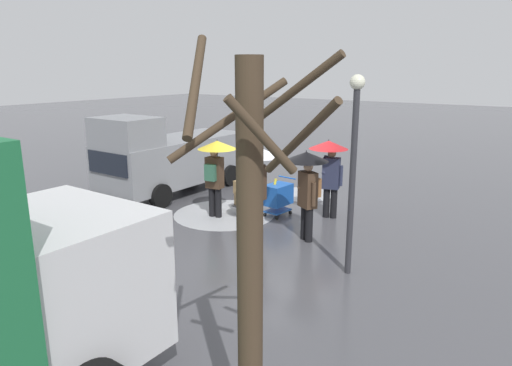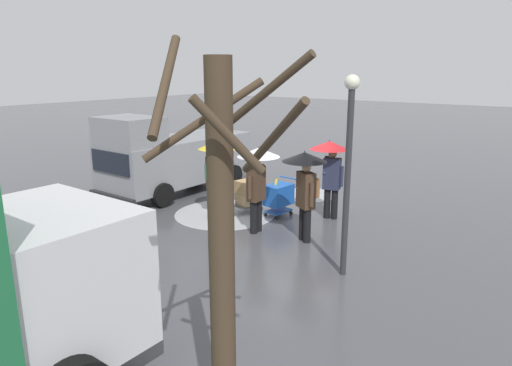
{
  "view_description": "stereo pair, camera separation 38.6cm",
  "coord_description": "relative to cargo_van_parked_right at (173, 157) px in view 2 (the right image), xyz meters",
  "views": [
    {
      "loc": [
        -6.34,
        10.22,
        3.96
      ],
      "look_at": [
        0.25,
        0.67,
        1.05
      ],
      "focal_mm": 32.15,
      "sensor_mm": 36.0,
      "label": 1
    },
    {
      "loc": [
        -6.66,
        9.99,
        3.96
      ],
      "look_at": [
        0.25,
        0.67,
        1.05
      ],
      "focal_mm": 32.15,
      "sensor_mm": 36.0,
      "label": 2
    }
  ],
  "objects": [
    {
      "name": "slush_patch_near_cluster",
      "position": [
        -2.87,
        0.79,
        -1.18
      ],
      "size": [
        2.81,
        2.81,
        0.01
      ],
      "primitive_type": "cylinder",
      "color": "#ADAFB5",
      "rests_on": "ground"
    },
    {
      "name": "pedestrian_white_side",
      "position": [
        -4.43,
        1.39,
        0.41
      ],
      "size": [
        1.04,
        1.04,
        2.15
      ],
      "color": "black",
      "rests_on": "ground"
    },
    {
      "name": "shopping_cart_vendor",
      "position": [
        -4.15,
        0.02,
        -0.61
      ],
      "size": [
        0.63,
        0.87,
        1.04
      ],
      "color": "#1951B2",
      "rests_on": "ground"
    },
    {
      "name": "cargo_van_parked_right",
      "position": [
        0.0,
        0.0,
        0.0
      ],
      "size": [
        2.24,
        5.36,
        2.6
      ],
      "color": "gray",
      "rests_on": "ground"
    },
    {
      "name": "pedestrian_black_side",
      "position": [
        -5.36,
        -0.62,
        0.41
      ],
      "size": [
        1.04,
        1.04,
        2.15
      ],
      "color": "black",
      "rests_on": "ground"
    },
    {
      "name": "slush_patch_under_van",
      "position": [
        -3.7,
        -2.34,
        -1.18
      ],
      "size": [
        1.83,
        1.83,
        0.01
      ],
      "primitive_type": "cylinder",
      "color": "#ADAFB5",
      "rests_on": "ground"
    },
    {
      "name": "pedestrian_pink_side",
      "position": [
        -5.67,
        1.2,
        0.39
      ],
      "size": [
        1.04,
        1.04,
        2.15
      ],
      "color": "black",
      "rests_on": "ground"
    },
    {
      "name": "bare_tree_near",
      "position": [
        -8.27,
        7.14,
        1.07
      ],
      "size": [
        1.6,
        1.53,
        4.26
      ],
      "color": "#423323",
      "rests_on": "ground"
    },
    {
      "name": "ground_plane",
      "position": [
        -4.19,
        0.11,
        -1.18
      ],
      "size": [
        90.0,
        90.0,
        0.0
      ],
      "primitive_type": "plane",
      "color": "#4C4C51"
    },
    {
      "name": "street_lamp",
      "position": [
        -7.24,
        2.35,
        1.19
      ],
      "size": [
        0.28,
        0.28,
        3.86
      ],
      "color": "#2D2D33",
      "rests_on": "ground"
    },
    {
      "name": "hand_dolly_boxes",
      "position": [
        -3.27,
        0.33,
        -0.62
      ],
      "size": [
        0.62,
        0.78,
        1.32
      ],
      "color": "#515156",
      "rests_on": "ground"
    },
    {
      "name": "pedestrian_far_side",
      "position": [
        -2.85,
        1.09,
        0.39
      ],
      "size": [
        1.04,
        1.04,
        2.15
      ],
      "color": "black",
      "rests_on": "ground"
    }
  ]
}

